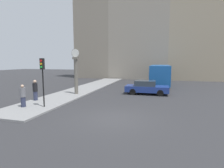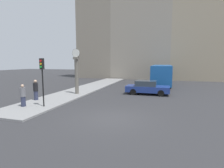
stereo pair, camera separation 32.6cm
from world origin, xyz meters
The scene contains 9 objects.
ground_plane centered at (0.00, 0.00, 0.00)m, with size 120.00×120.00×0.00m, color #2D2D30.
sidewalk_corner centered at (-6.12, 10.33, 0.06)m, with size 3.45×24.65×0.11m, color gray.
building_row centered at (0.27, 25.57, 9.32)m, with size 28.93×5.00×19.87m.
sedan_car centered at (1.24, 8.47, 0.70)m, with size 4.28×1.90×1.39m.
bus_distant centered at (2.51, 16.20, 1.60)m, with size 2.48×9.77×2.80m.
traffic_light_near centered at (-5.28, 0.90, 2.56)m, with size 0.26×0.24×3.39m.
street_clock centered at (-5.45, 6.16, 2.22)m, with size 0.83×0.47×4.41m.
pedestrian_black_jacket centered at (-7.31, 2.54, 0.95)m, with size 0.38×0.38×1.68m.
pedestrian_grey_jacket centered at (-6.67, 0.48, 0.89)m, with size 0.37×0.37×1.58m.
Camera 1 is at (2.55, -9.41, 3.24)m, focal length 28.00 mm.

